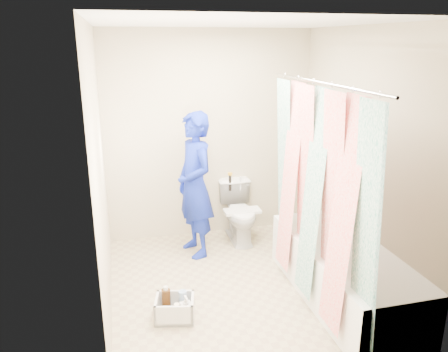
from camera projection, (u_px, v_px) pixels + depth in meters
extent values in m
plane|color=tan|center=(239.00, 286.00, 4.21)|extent=(2.60, 2.60, 0.00)
cube|color=white|center=(243.00, 23.00, 3.50)|extent=(2.40, 2.60, 0.02)
cube|color=tan|center=(210.00, 136.00, 5.06)|extent=(2.40, 0.02, 2.40)
cube|color=tan|center=(301.00, 223.00, 2.65)|extent=(2.40, 0.02, 2.40)
cube|color=tan|center=(100.00, 176.00, 3.58)|extent=(0.02, 2.60, 2.40)
cube|color=tan|center=(362.00, 158.00, 4.14)|extent=(0.02, 2.60, 2.40)
cube|color=white|center=(343.00, 273.00, 3.94)|extent=(0.70, 1.75, 0.50)
cube|color=silver|center=(345.00, 252.00, 3.88)|extent=(0.58, 1.63, 0.06)
cylinder|color=silver|center=(322.00, 83.00, 3.36)|extent=(0.02, 1.90, 0.02)
cube|color=white|center=(315.00, 196.00, 3.64)|extent=(0.06, 1.75, 1.80)
imported|color=white|center=(240.00, 212.00, 5.10)|extent=(0.39, 0.67, 0.68)
cube|color=silver|center=(242.00, 211.00, 4.99)|extent=(0.42, 0.19, 0.03)
cylinder|color=black|center=(230.00, 183.00, 5.16)|extent=(0.03, 0.03, 0.20)
cylinder|color=gold|center=(230.00, 174.00, 5.13)|extent=(0.05, 0.05, 0.03)
cylinder|color=silver|center=(240.00, 183.00, 5.20)|extent=(0.03, 0.03, 0.16)
imported|color=#102EA0|center=(195.00, 185.00, 4.65)|extent=(0.51, 0.65, 1.58)
cube|color=silver|center=(175.00, 316.00, 3.71)|extent=(0.37, 0.32, 0.03)
cube|color=silver|center=(157.00, 309.00, 3.69)|extent=(0.08, 0.26, 0.19)
cube|color=silver|center=(193.00, 308.00, 3.69)|extent=(0.08, 0.26, 0.19)
cube|color=silver|center=(174.00, 317.00, 3.58)|extent=(0.32, 0.09, 0.19)
cube|color=silver|center=(176.00, 300.00, 3.80)|extent=(0.32, 0.09, 0.19)
cylinder|color=#3B210B|center=(166.00, 301.00, 3.72)|extent=(0.08, 0.08, 0.22)
cylinder|color=white|center=(183.00, 301.00, 3.73)|extent=(0.07, 0.07, 0.19)
cylinder|color=#F4E5BF|center=(177.00, 311.00, 3.64)|extent=(0.05, 0.05, 0.14)
cylinder|color=#3B210B|center=(165.00, 316.00, 3.64)|extent=(0.06, 0.06, 0.06)
cylinder|color=gold|center=(165.00, 312.00, 3.62)|extent=(0.07, 0.07, 0.01)
imported|color=silver|center=(186.00, 307.00, 3.64)|extent=(0.10, 0.11, 0.21)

